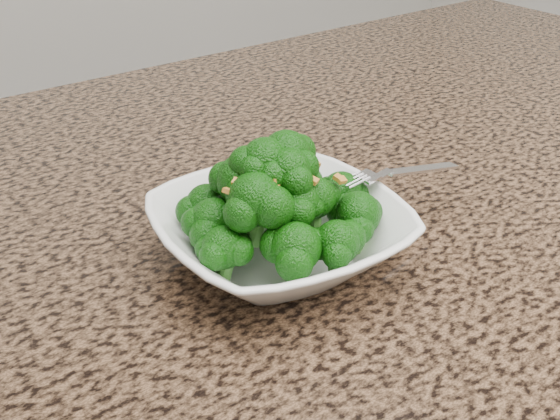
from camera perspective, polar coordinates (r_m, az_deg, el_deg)
granite_counter at (r=0.73m, az=6.94°, el=-0.20°), size 1.64×1.04×0.03m
bowl at (r=0.61m, az=0.00°, el=-1.98°), size 0.23×0.23×0.05m
broccoli_pile at (r=0.58m, az=0.00°, el=3.51°), size 0.19×0.19×0.08m
garlic_topping at (r=0.56m, az=0.00°, el=7.36°), size 0.11×0.11×0.01m
fork at (r=0.65m, az=8.59°, el=2.93°), size 0.16×0.03×0.01m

